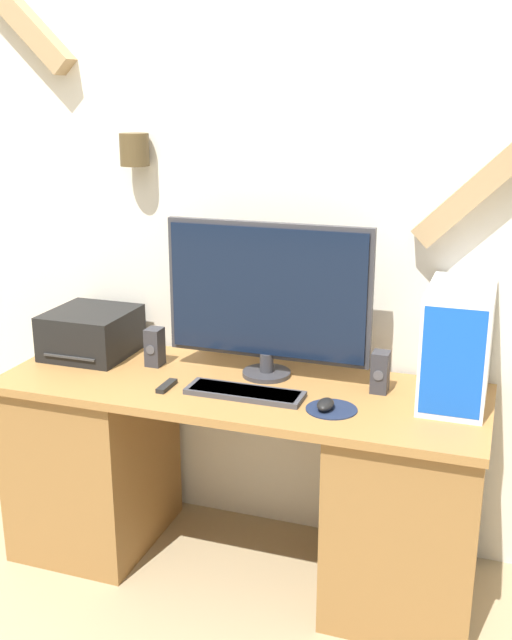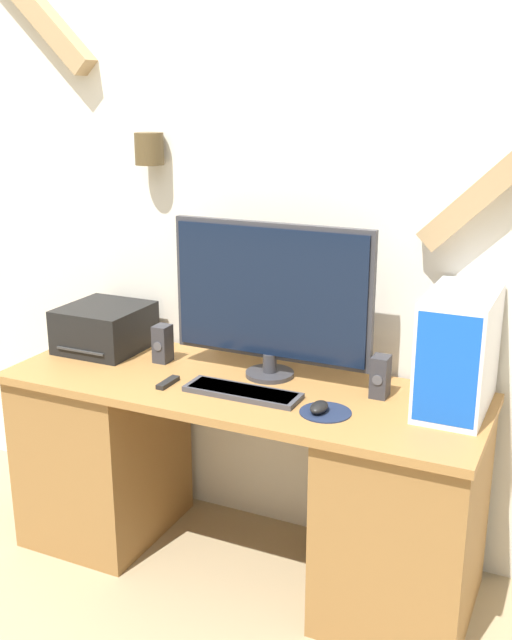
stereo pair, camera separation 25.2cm
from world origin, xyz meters
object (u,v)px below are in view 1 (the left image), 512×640
at_px(monitor, 267,295).
at_px(remote_control, 167,386).
at_px(mouse, 325,404).
at_px(printer, 91,333).
at_px(computer_tower, 458,344).
at_px(keyboard, 245,392).
at_px(speaker_left, 155,347).
at_px(speaker_right, 380,372).

distance_m(monitor, remote_control, 0.47).
xyz_separation_m(mouse, printer, (-0.99, 0.24, 0.07)).
bearing_deg(computer_tower, keyboard, -163.57).
bearing_deg(mouse, keyboard, 173.30).
xyz_separation_m(speaker_left, speaker_right, (0.84, 0.01, 0.00)).
distance_m(monitor, speaker_left, 0.49).
bearing_deg(keyboard, computer_tower, 16.43).
distance_m(keyboard, computer_tower, 0.72).
relative_size(mouse, remote_control, 0.79).
relative_size(monitor, keyboard, 1.84).
relative_size(mouse, computer_tower, 0.23).
bearing_deg(remote_control, keyboard, 5.72).
distance_m(mouse, printer, 1.02).
xyz_separation_m(speaker_left, remote_control, (0.14, -0.20, -0.06)).
relative_size(speaker_left, remote_control, 1.26).
bearing_deg(mouse, computer_tower, 31.25).
bearing_deg(computer_tower, monitor, 179.41).
xyz_separation_m(printer, speaker_right, (1.13, -0.02, -0.02)).
bearing_deg(speaker_right, remote_control, -163.39).
bearing_deg(printer, speaker_left, -6.61).
bearing_deg(keyboard, mouse, -6.70).
distance_m(keyboard, printer, 0.74).
height_order(printer, speaker_right, printer).
height_order(keyboard, computer_tower, computer_tower).
bearing_deg(speaker_right, printer, 178.94).
bearing_deg(remote_control, speaker_right, 16.61).
relative_size(printer, speaker_right, 2.28).
relative_size(keyboard, printer, 1.24).
bearing_deg(speaker_left, remote_control, -54.30).
bearing_deg(remote_control, monitor, 38.76).
xyz_separation_m(monitor, speaker_right, (0.41, -0.02, -0.23)).
distance_m(monitor, computer_tower, 0.66).
xyz_separation_m(keyboard, speaker_left, (-0.42, 0.17, 0.06)).
xyz_separation_m(mouse, speaker_left, (-0.70, 0.20, 0.05)).
distance_m(mouse, computer_tower, 0.48).
relative_size(monitor, speaker_left, 5.19).
height_order(monitor, speaker_right, monitor).
height_order(monitor, remote_control, monitor).
distance_m(mouse, remote_control, 0.56).
bearing_deg(computer_tower, remote_control, -166.62).
xyz_separation_m(keyboard, remote_control, (-0.28, -0.03, -0.00)).
height_order(monitor, computer_tower, monitor).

